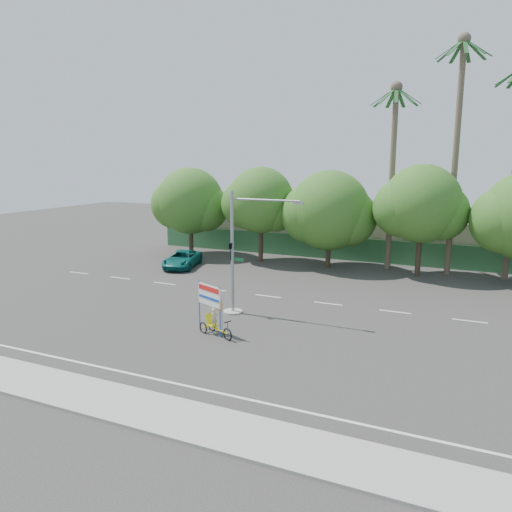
% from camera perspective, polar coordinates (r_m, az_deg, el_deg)
% --- Properties ---
extents(ground, '(120.00, 120.00, 0.00)m').
position_cam_1_polar(ground, '(24.55, -1.73, -9.75)').
color(ground, '#33302D').
rests_on(ground, ground).
extents(sidewalk_near, '(50.00, 2.40, 0.12)m').
position_cam_1_polar(sidewalk_near, '(18.70, -12.44, -16.82)').
color(sidewalk_near, gray).
rests_on(sidewalk_near, ground).
extents(fence, '(38.00, 0.08, 2.00)m').
position_cam_1_polar(fence, '(43.95, 10.79, 0.76)').
color(fence, '#336B3D').
rests_on(fence, ground).
extents(building_left, '(12.00, 8.00, 4.00)m').
position_cam_1_polar(building_left, '(51.19, 1.14, 3.54)').
color(building_left, beige).
rests_on(building_left, ground).
extents(building_right, '(14.00, 8.00, 3.60)m').
position_cam_1_polar(building_right, '(47.11, 21.66, 1.84)').
color(building_right, beige).
rests_on(building_right, ground).
extents(tree_far_left, '(7.14, 6.00, 7.96)m').
position_cam_1_polar(tree_far_left, '(45.72, -7.58, 6.02)').
color(tree_far_left, '#473828').
rests_on(tree_far_left, ground).
extents(tree_left, '(6.66, 5.60, 8.07)m').
position_cam_1_polar(tree_left, '(42.39, 0.50, 6.12)').
color(tree_left, '#473828').
rests_on(tree_left, ground).
extents(tree_center, '(7.62, 6.40, 7.85)m').
position_cam_1_polar(tree_center, '(40.38, 8.31, 4.91)').
color(tree_center, '#473828').
rests_on(tree_center, ground).
extents(tree_right, '(6.90, 5.80, 8.36)m').
position_cam_1_polar(tree_right, '(38.93, 18.32, 5.38)').
color(tree_right, '#473828').
rests_on(tree_right, ground).
extents(palm_tall, '(3.73, 3.79, 17.45)m').
position_cam_1_polar(palm_tall, '(40.14, 22.01, 12.78)').
color(palm_tall, '#70604C').
rests_on(palm_tall, ground).
extents(palm_short, '(3.73, 3.79, 14.45)m').
position_cam_1_polar(palm_short, '(40.60, 15.38, 10.89)').
color(palm_short, '#70604C').
rests_on(palm_short, ground).
extents(traffic_signal, '(4.72, 1.10, 7.00)m').
position_cam_1_polar(traffic_signal, '(28.10, -2.18, -0.86)').
color(traffic_signal, gray).
rests_on(traffic_signal, ground).
extents(trike_billboard, '(2.48, 1.26, 2.63)m').
position_cam_1_polar(trike_billboard, '(25.31, -4.99, -6.60)').
color(trike_billboard, black).
rests_on(trike_billboard, ground).
extents(pickup_truck, '(3.36, 5.22, 1.34)m').
position_cam_1_polar(pickup_truck, '(41.02, -8.43, -0.36)').
color(pickup_truck, '#0D5E59').
rests_on(pickup_truck, ground).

